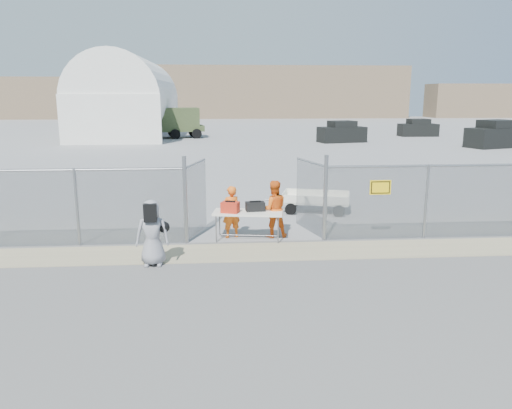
{
  "coord_description": "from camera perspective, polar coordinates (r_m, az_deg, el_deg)",
  "views": [
    {
      "loc": [
        -1.04,
        -11.85,
        4.18
      ],
      "look_at": [
        0.0,
        2.0,
        1.1
      ],
      "focal_mm": 35.0,
      "sensor_mm": 36.0,
      "label": 1
    }
  ],
  "objects": [
    {
      "name": "folding_table",
      "position": [
        14.56,
        -0.91,
        -2.44
      ],
      "size": [
        2.1,
        1.12,
        0.85
      ],
      "primitive_type": null,
      "rotation": [
        0.0,
        0.0,
        -0.15
      ],
      "color": "white",
      "rests_on": "ground"
    },
    {
      "name": "parked_vehicle_near",
      "position": [
        45.07,
        9.78,
        8.18
      ],
      "size": [
        4.37,
        2.69,
        1.84
      ],
      "primitive_type": null,
      "rotation": [
        0.0,
        0.0,
        0.22
      ],
      "color": "black",
      "rests_on": "ground"
    },
    {
      "name": "quonset_hangar",
      "position": [
        52.62,
        -14.42,
        11.93
      ],
      "size": [
        9.0,
        18.0,
        8.0
      ],
      "primitive_type": null,
      "color": "white",
      "rests_on": "ground"
    },
    {
      "name": "distant_hills",
      "position": [
        90.05,
        -0.47,
        12.71
      ],
      "size": [
        140.0,
        6.0,
        9.0
      ],
      "primitive_type": null,
      "color": "#7F684F",
      "rests_on": "ground"
    },
    {
      "name": "black_duffel",
      "position": [
        14.52,
        -0.1,
        -0.22
      ],
      "size": [
        0.57,
        0.37,
        0.26
      ],
      "primitive_type": "cube",
      "rotation": [
        0.0,
        0.0,
        0.1
      ],
      "color": "black",
      "rests_on": "folding_table"
    },
    {
      "name": "military_truck",
      "position": [
        49.37,
        -9.62,
        9.16
      ],
      "size": [
        6.38,
        3.37,
        2.89
      ],
      "primitive_type": null,
      "rotation": [
        0.0,
        0.0,
        0.2
      ],
      "color": "#3E4C28",
      "rests_on": "ground"
    },
    {
      "name": "security_worker_right",
      "position": [
        14.77,
        2.01,
        -0.51
      ],
      "size": [
        0.88,
        0.71,
        1.71
      ],
      "primitive_type": "imported",
      "rotation": [
        0.0,
        0.0,
        3.22
      ],
      "color": "orange",
      "rests_on": "ground"
    },
    {
      "name": "dirt_strip",
      "position": [
        13.55,
        0.32,
        -5.43
      ],
      "size": [
        44.0,
        1.6,
        0.01
      ],
      "primitive_type": "cube",
      "color": "tan",
      "rests_on": "ground"
    },
    {
      "name": "parked_vehicle_mid",
      "position": [
        53.45,
        18.03,
        8.33
      ],
      "size": [
        3.78,
        1.76,
        1.7
      ],
      "primitive_type": null,
      "rotation": [
        0.0,
        0.0,
        0.01
      ],
      "color": "black",
      "rests_on": "ground"
    },
    {
      "name": "security_worker_left",
      "position": [
        14.7,
        -2.87,
        -0.87
      ],
      "size": [
        0.67,
        0.56,
        1.57
      ],
      "primitive_type": "imported",
      "rotation": [
        0.0,
        0.0,
        3.52
      ],
      "color": "orange",
      "rests_on": "ground"
    },
    {
      "name": "orange_bag",
      "position": [
        14.33,
        -2.97,
        -0.32
      ],
      "size": [
        0.57,
        0.47,
        0.31
      ],
      "primitive_type": "cube",
      "rotation": [
        0.0,
        0.0,
        -0.33
      ],
      "color": "red",
      "rests_on": "folding_table"
    },
    {
      "name": "visitor",
      "position": [
        12.6,
        -11.77,
        -3.18
      ],
      "size": [
        0.81,
        0.53,
        1.66
      ],
      "primitive_type": "imported",
      "rotation": [
        0.0,
        0.0,
        -0.0
      ],
      "color": "gray",
      "rests_on": "ground"
    },
    {
      "name": "utility_trailer",
      "position": [
        18.2,
        6.88,
        0.34
      ],
      "size": [
        3.39,
        2.34,
        0.75
      ],
      "primitive_type": null,
      "rotation": [
        0.0,
        0.0,
        -0.27
      ],
      "color": "white",
      "rests_on": "ground"
    },
    {
      "name": "parked_vehicle_far",
      "position": [
        44.38,
        25.76,
        7.25
      ],
      "size": [
        5.12,
        3.45,
        2.12
      ],
      "primitive_type": null,
      "rotation": [
        0.0,
        0.0,
        0.31
      ],
      "color": "black",
      "rests_on": "ground"
    },
    {
      "name": "chain_link_fence",
      "position": [
        14.23,
        0.0,
        0.0
      ],
      "size": [
        40.0,
        0.2,
        2.2
      ],
      "primitive_type": null,
      "color": "gray",
      "rests_on": "ground"
    },
    {
      "name": "tarmac_inside",
      "position": [
        54.02,
        -3.22,
        8.05
      ],
      "size": [
        160.0,
        80.0,
        0.01
      ],
      "primitive_type": "cube",
      "color": "gray",
      "rests_on": "ground"
    },
    {
      "name": "ground",
      "position": [
        12.61,
        0.69,
        -6.86
      ],
      "size": [
        160.0,
        160.0,
        0.0
      ],
      "primitive_type": "plane",
      "color": "#515050"
    }
  ]
}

